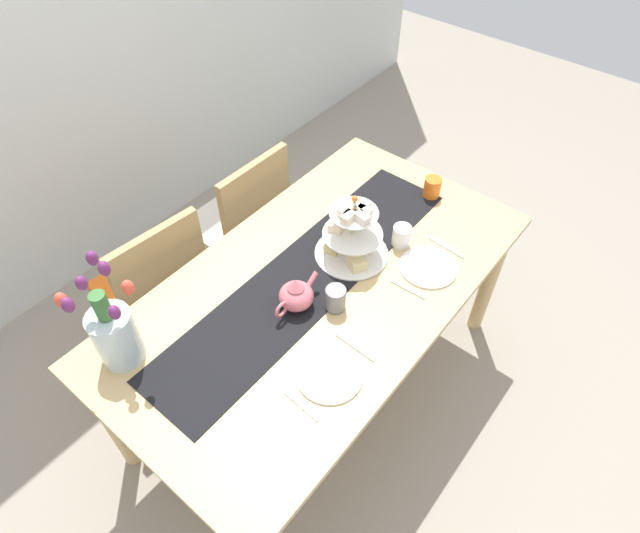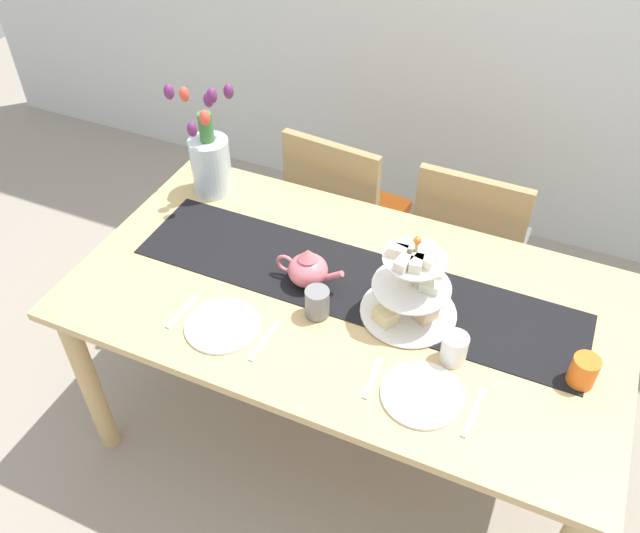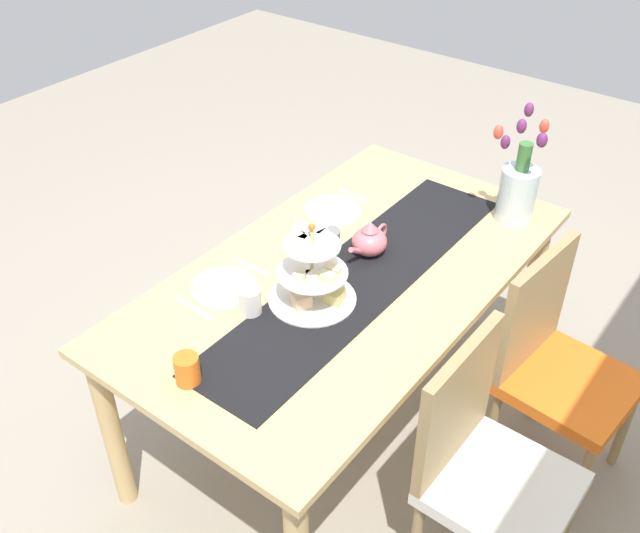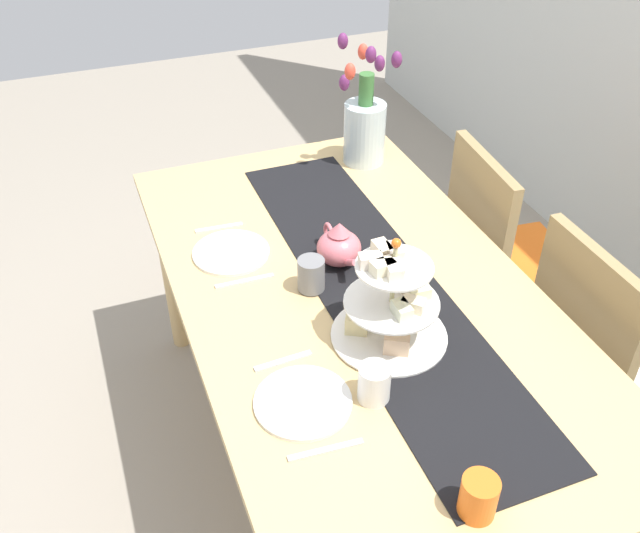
{
  "view_description": "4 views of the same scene",
  "coord_description": "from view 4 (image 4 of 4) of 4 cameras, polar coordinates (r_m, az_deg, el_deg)",
  "views": [
    {
      "loc": [
        -1.06,
        -0.86,
        2.36
      ],
      "look_at": [
        0.05,
        0.04,
        0.8
      ],
      "focal_mm": 30.29,
      "sensor_mm": 36.0,
      "label": 1
    },
    {
      "loc": [
        0.52,
        -1.39,
        2.25
      ],
      "look_at": [
        -0.1,
        0.01,
        0.84
      ],
      "focal_mm": 36.76,
      "sensor_mm": 36.0,
      "label": 2
    },
    {
      "loc": [
        1.7,
        1.17,
        2.31
      ],
      "look_at": [
        0.08,
        -0.06,
        0.81
      ],
      "focal_mm": 40.37,
      "sensor_mm": 36.0,
      "label": 3
    },
    {
      "loc": [
        1.38,
        -0.64,
        2.0
      ],
      "look_at": [
        -0.1,
        -0.07,
        0.8
      ],
      "focal_mm": 39.42,
      "sensor_mm": 36.0,
      "label": 4
    }
  ],
  "objects": [
    {
      "name": "mug_orange",
      "position": [
        1.48,
        12.74,
        -17.78
      ],
      "size": [
        0.08,
        0.08,
        0.09
      ],
      "primitive_type": "cylinder",
      "color": "orange",
      "rests_on": "dining_table"
    },
    {
      "name": "dinner_plate_right",
      "position": [
        1.65,
        -1.4,
        -10.94
      ],
      "size": [
        0.23,
        0.23,
        0.01
      ],
      "primitive_type": "cylinder",
      "color": "white",
      "rests_on": "dining_table"
    },
    {
      "name": "fork_right",
      "position": [
        1.75,
        -3.02,
        -7.67
      ],
      "size": [
        0.02,
        0.15,
        0.01
      ],
      "primitive_type": "cube",
      "rotation": [
        0.0,
        0.0,
        0.05
      ],
      "color": "silver",
      "rests_on": "dining_table"
    },
    {
      "name": "tulip_vase",
      "position": [
        2.53,
        3.63,
        11.41
      ],
      "size": [
        0.2,
        0.2,
        0.44
      ],
      "color": "silver",
      "rests_on": "dining_table"
    },
    {
      "name": "fork_left",
      "position": [
        2.23,
        -8.2,
        3.14
      ],
      "size": [
        0.03,
        0.15,
        0.01
      ],
      "primitive_type": "cube",
      "rotation": [
        0.0,
        0.0,
        -0.07
      ],
      "color": "silver",
      "rests_on": "dining_table"
    },
    {
      "name": "chair_left",
      "position": [
        2.63,
        14.51,
        1.02
      ],
      "size": [
        0.46,
        0.46,
        0.91
      ],
      "color": "#9C8254",
      "rests_on": "ground_plane"
    },
    {
      "name": "ground_plane",
      "position": [
        2.52,
        2.46,
        -15.62
      ],
      "size": [
        8.0,
        8.0,
        0.0
      ],
      "primitive_type": "plane",
      "color": "gray"
    },
    {
      "name": "knife_left",
      "position": [
        2.0,
        -6.14,
        -1.18
      ],
      "size": [
        0.02,
        0.17,
        0.01
      ],
      "primitive_type": "cube",
      "rotation": [
        0.0,
        0.0,
        -0.03
      ],
      "color": "silver",
      "rests_on": "dining_table"
    },
    {
      "name": "knife_right",
      "position": [
        1.57,
        0.46,
        -14.67
      ],
      "size": [
        0.03,
        0.17,
        0.01
      ],
      "primitive_type": "cube",
      "rotation": [
        0.0,
        0.0,
        -0.07
      ],
      "color": "silver",
      "rests_on": "dining_table"
    },
    {
      "name": "chair_right",
      "position": [
        2.31,
        21.94,
        -6.64
      ],
      "size": [
        0.43,
        0.43,
        0.91
      ],
      "color": "#9C8254",
      "rests_on": "ground_plane"
    },
    {
      "name": "mug_white_text",
      "position": [
        1.64,
        4.42,
        -9.44
      ],
      "size": [
        0.08,
        0.08,
        0.09
      ],
      "primitive_type": "cylinder",
      "color": "white",
      "rests_on": "dining_table"
    },
    {
      "name": "tiered_cake_stand",
      "position": [
        1.76,
        5.8,
        -3.19
      ],
      "size": [
        0.3,
        0.3,
        0.3
      ],
      "color": "beige",
      "rests_on": "table_runner"
    },
    {
      "name": "dinner_plate_left",
      "position": [
        2.11,
        -7.23,
        1.14
      ],
      "size": [
        0.23,
        0.23,
        0.01
      ],
      "primitive_type": "cylinder",
      "color": "white",
      "rests_on": "dining_table"
    },
    {
      "name": "teapot",
      "position": [
        2.03,
        1.54,
        1.65
      ],
      "size": [
        0.24,
        0.13,
        0.14
      ],
      "color": "#D66B75",
      "rests_on": "table_runner"
    },
    {
      "name": "table_runner",
      "position": [
        1.98,
        4.57,
        -1.52
      ],
      "size": [
        1.49,
        0.34,
        0.0
      ],
      "primitive_type": "cube",
      "color": "black",
      "rests_on": "dining_table"
    },
    {
      "name": "dining_table",
      "position": [
        2.03,
        2.95,
        -4.13
      ],
      "size": [
        1.76,
        0.96,
        0.77
      ],
      "color": "tan",
      "rests_on": "ground_plane"
    },
    {
      "name": "mug_grey",
      "position": [
        1.93,
        -0.72,
        -0.64
      ],
      "size": [
        0.08,
        0.08,
        0.09
      ],
      "primitive_type": "cylinder",
      "color": "slate",
      "rests_on": "table_runner"
    }
  ]
}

